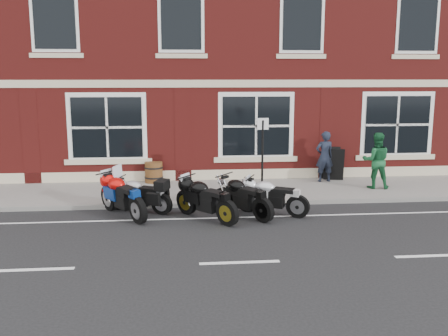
{
  "coord_description": "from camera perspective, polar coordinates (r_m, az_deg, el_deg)",
  "views": [
    {
      "loc": [
        -1.19,
        -12.3,
        3.62
      ],
      "look_at": [
        0.12,
        1.6,
        1.07
      ],
      "focal_mm": 40.0,
      "sensor_mm": 36.0,
      "label": 1
    }
  ],
  "objects": [
    {
      "name": "barrel_planter",
      "position": [
        16.92,
        -8.03,
        -0.48
      ],
      "size": [
        0.62,
        0.62,
        0.69
      ],
      "color": "#453312",
      "rests_on": "sidewalk"
    },
    {
      "name": "moto_sport_red",
      "position": [
        13.33,
        -11.47,
        -2.97
      ],
      "size": [
        1.38,
        1.99,
        1.03
      ],
      "rotation": [
        0.0,
        0.0,
        0.58
      ],
      "color": "black",
      "rests_on": "ground"
    },
    {
      "name": "pedestrian_left",
      "position": [
        17.15,
        11.41,
        1.29
      ],
      "size": [
        0.66,
        0.47,
        1.71
      ],
      "primitive_type": "imported",
      "rotation": [
        0.0,
        0.0,
        3.23
      ],
      "color": "black",
      "rests_on": "sidewalk"
    },
    {
      "name": "moto_sport_black",
      "position": [
        12.81,
        -2.1,
        -3.42
      ],
      "size": [
        1.51,
        1.78,
        0.99
      ],
      "rotation": [
        0.0,
        0.0,
        0.69
      ],
      "color": "black",
      "rests_on": "ground"
    },
    {
      "name": "pedestrian_right",
      "position": [
        16.52,
        17.0,
        0.83
      ],
      "size": [
        0.99,
        0.84,
        1.78
      ],
      "primitive_type": "imported",
      "rotation": [
        0.0,
        0.0,
        2.93
      ],
      "color": "#17532C",
      "rests_on": "sidewalk"
    },
    {
      "name": "sidewalk",
      "position": [
        15.76,
        -0.93,
        -2.69
      ],
      "size": [
        30.0,
        3.0,
        0.12
      ],
      "primitive_type": "cube",
      "color": "slate",
      "rests_on": "ground"
    },
    {
      "name": "a_board_sign",
      "position": [
        17.58,
        12.26,
        0.5
      ],
      "size": [
        0.76,
        0.59,
        1.12
      ],
      "primitive_type": null,
      "rotation": [
        0.0,
        0.0,
        -0.23
      ],
      "color": "black",
      "rests_on": "sidewalk"
    },
    {
      "name": "pub_building",
      "position": [
        22.96,
        -2.5,
        16.31
      ],
      "size": [
        24.0,
        12.0,
        12.0
      ],
      "primitive_type": "cube",
      "color": "maroon",
      "rests_on": "ground"
    },
    {
      "name": "moto_touring_silver",
      "position": [
        13.73,
        -9.71,
        -2.85
      ],
      "size": [
        1.75,
        1.03,
        1.27
      ],
      "rotation": [
        0.0,
        0.0,
        1.07
      ],
      "color": "black",
      "rests_on": "ground"
    },
    {
      "name": "parking_sign",
      "position": [
        14.46,
        4.42,
        1.8
      ],
      "size": [
        0.33,
        0.06,
        2.34
      ],
      "rotation": [
        0.0,
        0.0,
        0.07
      ],
      "color": "black",
      "rests_on": "sidewalk"
    },
    {
      "name": "moto_sport_silver",
      "position": [
        13.32,
        5.43,
        -3.13
      ],
      "size": [
        1.82,
        1.11,
        0.91
      ],
      "rotation": [
        0.0,
        0.0,
        1.05
      ],
      "color": "black",
      "rests_on": "ground"
    },
    {
      "name": "moto_naked_black",
      "position": [
        13.12,
        2.12,
        -3.14
      ],
      "size": [
        1.38,
        1.81,
        0.97
      ],
      "rotation": [
        0.0,
        0.0,
        0.63
      ],
      "color": "black",
      "rests_on": "ground"
    },
    {
      "name": "ground",
      "position": [
        12.88,
        0.12,
        -5.96
      ],
      "size": [
        80.0,
        80.0,
        0.0
      ],
      "primitive_type": "plane",
      "color": "black",
      "rests_on": "ground"
    },
    {
      "name": "kerb",
      "position": [
        14.23,
        -0.43,
        -4.13
      ],
      "size": [
        30.0,
        0.16,
        0.12
      ],
      "primitive_type": "cube",
      "color": "slate",
      "rests_on": "ground"
    }
  ]
}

